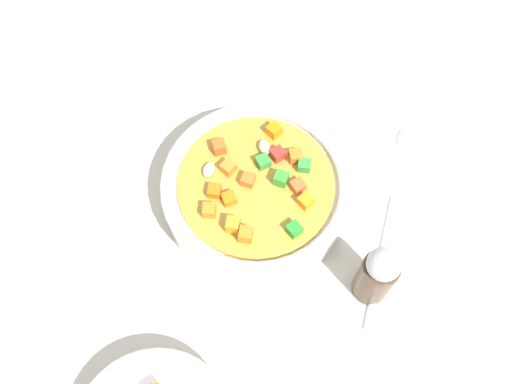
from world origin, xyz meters
TOP-DOWN VIEW (x-y plane):
  - ground_plane at (0.00, 0.00)cm, footprint 140.00×140.00cm
  - soup_bowl_main at (-0.00, -0.00)cm, footprint 19.11×19.11cm
  - spoon at (-9.15, -11.02)cm, footprint 15.92×19.62cm
  - pepper_shaker at (-14.16, -3.65)cm, footprint 3.45×3.45cm

SIDE VIEW (x-z plane):
  - ground_plane at x=0.00cm, z-range -2.00..0.00cm
  - spoon at x=-9.15cm, z-range -0.02..0.89cm
  - soup_bowl_main at x=0.00cm, z-range -0.20..5.51cm
  - pepper_shaker at x=-14.16cm, z-range -0.04..8.82cm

